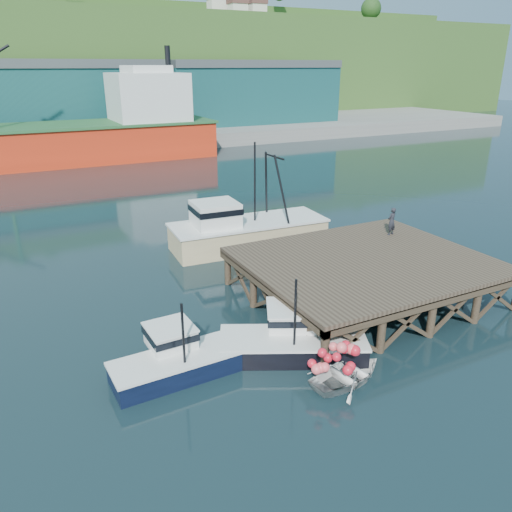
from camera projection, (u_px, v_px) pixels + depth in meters
ground at (272, 319)px, 24.01m from camera, size 300.00×300.00×0.00m
wharf at (368, 263)px, 25.50m from camera, size 12.00×10.00×2.62m
far_quay at (66, 133)px, 81.78m from camera, size 160.00×40.00×2.00m
warehouse_mid at (66, 100)px, 75.66m from camera, size 28.00×16.00×9.00m
warehouse_right at (243, 95)px, 88.45m from camera, size 30.00×16.00×9.00m
cargo_ship at (14, 138)px, 59.07m from camera, size 55.50×10.00×13.75m
hillside at (39, 67)px, 103.12m from camera, size 220.00×50.00×22.00m
boat_navy at (178, 357)px, 19.61m from camera, size 5.45×2.97×3.36m
boat_black at (293, 338)px, 20.96m from camera, size 6.44×5.39×3.76m
trawler at (246, 227)px, 32.95m from camera, size 10.53×4.33×6.91m
dinghy at (348, 374)px, 19.13m from camera, size 3.54×2.75×0.67m
dockworker at (392, 221)px, 28.94m from camera, size 0.67×0.52×1.63m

